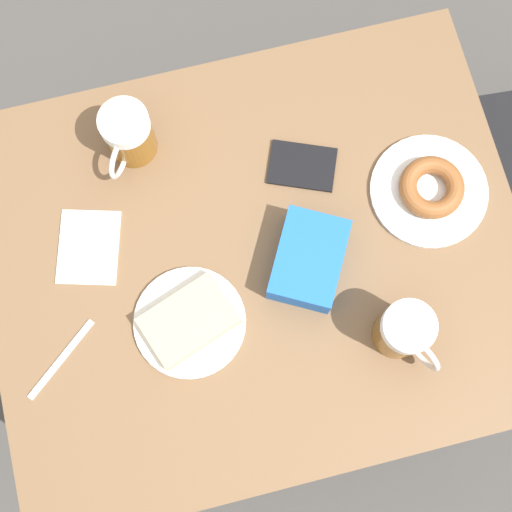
# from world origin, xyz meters

# --- Properties ---
(ground_plane) EXTENTS (8.00, 8.00, 0.00)m
(ground_plane) POSITION_xyz_m (0.00, 0.00, 0.00)
(ground_plane) COLOR #474442
(table) EXTENTS (0.82, 1.00, 0.74)m
(table) POSITION_xyz_m (0.00, 0.00, 0.67)
(table) COLOR brown
(table) RESTS_ON ground_plane
(plate_with_cake) EXTENTS (0.20, 0.20, 0.04)m
(plate_with_cake) POSITION_xyz_m (0.09, -0.15, 0.75)
(plate_with_cake) COLOR white
(plate_with_cake) RESTS_ON table
(plate_with_donut) EXTENTS (0.22, 0.22, 0.04)m
(plate_with_donut) POSITION_xyz_m (-0.05, 0.35, 0.75)
(plate_with_donut) COLOR white
(plate_with_donut) RESTS_ON table
(beer_mug_left) EXTENTS (0.13, 0.09, 0.13)m
(beer_mug_left) POSITION_xyz_m (0.20, 0.21, 0.80)
(beer_mug_left) COLOR #8C5619
(beer_mug_left) RESTS_ON table
(beer_mug_center) EXTENTS (0.12, 0.10, 0.13)m
(beer_mug_center) POSITION_xyz_m (-0.27, -0.18, 0.80)
(beer_mug_center) COLOR #8C5619
(beer_mug_center) RESTS_ON table
(napkin_folded) EXTENTS (0.17, 0.15, 0.00)m
(napkin_folded) POSITION_xyz_m (-0.10, -0.30, 0.74)
(napkin_folded) COLOR white
(napkin_folded) RESTS_ON table
(fork) EXTENTS (0.12, 0.14, 0.00)m
(fork) POSITION_xyz_m (0.10, -0.38, 0.74)
(fork) COLOR silver
(fork) RESTS_ON table
(passport_near_edge) EXTENTS (0.13, 0.15, 0.01)m
(passport_near_edge) POSITION_xyz_m (-0.15, 0.13, 0.74)
(passport_near_edge) COLOR black
(passport_near_edge) RESTS_ON table
(blue_pouch) EXTENTS (0.20, 0.18, 0.07)m
(blue_pouch) POSITION_xyz_m (0.03, 0.09, 0.77)
(blue_pouch) COLOR blue
(blue_pouch) RESTS_ON table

